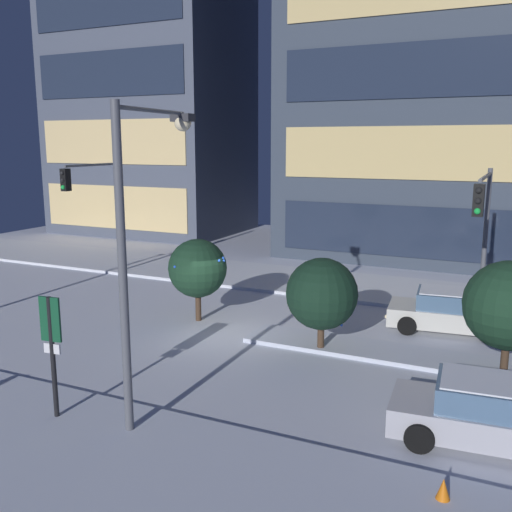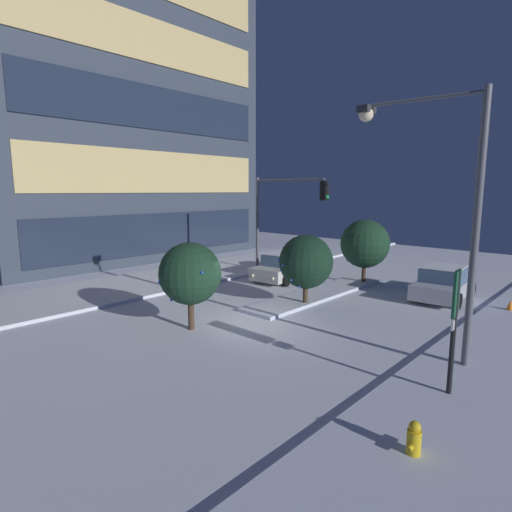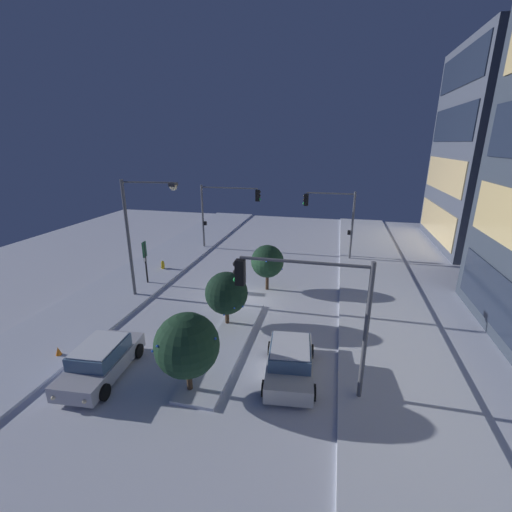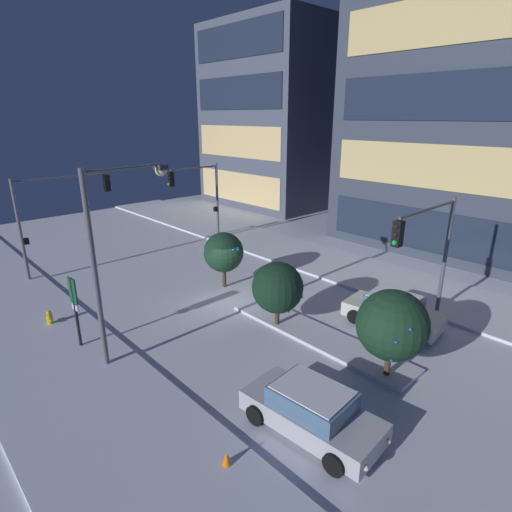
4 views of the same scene
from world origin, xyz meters
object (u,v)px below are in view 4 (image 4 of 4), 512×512
Objects in this scene: decorated_tree_median at (278,288)px; parking_info_sign at (75,304)px; traffic_light_corner_near_left at (58,206)px; traffic_light_corner_far_right at (427,242)px; fire_hydrant at (50,319)px; decorated_tree_right_of_median at (392,325)px; decorated_tree_left_of_median at (224,252)px; car_near at (312,411)px; street_lamp_arched at (116,237)px; construction_cone at (227,460)px; traffic_light_corner_far_left at (199,190)px; car_far at (393,311)px.

parking_info_sign is at bearing -120.02° from decorated_tree_median.
traffic_light_corner_far_right is at bearing -62.87° from traffic_light_corner_near_left.
parking_info_sign reaches higher than fire_hydrant.
parking_info_sign is 12.25m from decorated_tree_right_of_median.
decorated_tree_left_of_median is (8.32, 5.66, -2.14)m from traffic_light_corner_near_left.
car_near is 9.33m from traffic_light_corner_far_right.
street_lamp_arched is (11.28, -1.62, 0.79)m from traffic_light_corner_near_left.
decorated_tree_right_of_median reaches higher than fire_hydrant.
fire_hydrant is 10.49m from decorated_tree_median.
decorated_tree_right_of_median is at bearing 83.80° from construction_cone.
street_lamp_arched is 7.21m from decorated_tree_median.
car_near is 1.32× the size of decorated_tree_right_of_median.
decorated_tree_median is (13.12, -5.16, -2.08)m from traffic_light_corner_far_left.
traffic_light_corner_far_left is 1.86× the size of parking_info_sign.
decorated_tree_median is (-3.51, -3.96, 1.21)m from car_far.
decorated_tree_median is at bearing -12.41° from decorated_tree_left_of_median.
traffic_light_corner_near_left is 18.87m from construction_cone.
car_near is 9.01m from street_lamp_arched.
construction_cone is (-0.75, -6.95, -1.88)m from decorated_tree_right_of_median.
street_lamp_arched reaches higher than car_far.
traffic_light_corner_far_right is 1.82× the size of decorated_tree_left_of_median.
car_far is at bearing 117.52° from decorated_tree_right_of_median.
traffic_light_corner_near_left is 7.64× the size of fire_hydrant.
car_near is at bearing 63.71° from traffic_light_corner_far_left.
car_far is 0.60× the size of street_lamp_arched.
car_far is 1.44× the size of parking_info_sign.
decorated_tree_left_of_median is 0.91× the size of decorated_tree_right_of_median.
street_lamp_arched is at bearing 43.78° from traffic_light_corner_far_left.
traffic_light_corner_far_right is 20.15m from traffic_light_corner_near_left.
car_far is 1.46× the size of decorated_tree_median.
street_lamp_arched reaches higher than car_near.
car_far reaches higher than fire_hydrant.
street_lamp_arched reaches higher than traffic_light_corner_far_left.
traffic_light_corner_far_left reaches higher than construction_cone.
traffic_light_corner_far_left is at bearing 37.51° from street_lamp_arched.
decorated_tree_median is at bearing 68.54° from traffic_light_corner_far_left.
traffic_light_corner_far_left is 14.25m from decorated_tree_median.
car_far is 1.43× the size of decorated_tree_left_of_median.
decorated_tree_left_of_median is at bearing 141.62° from construction_cone.
traffic_light_corner_far_right is at bearing 104.28° from decorated_tree_right_of_median.
traffic_light_corner_far_right is 0.76× the size of street_lamp_arched.
decorated_tree_right_of_median is at bearing -76.23° from traffic_light_corner_near_left.
decorated_tree_right_of_median is (0.14, 4.14, 1.45)m from car_near.
car_near is 1.45× the size of parking_info_sign.
car_near is 11.86m from decorated_tree_left_of_median.
fire_hydrant is 0.25× the size of parking_info_sign.
traffic_light_corner_far_left reaches higher than car_far.
traffic_light_corner_far_left is 0.77× the size of street_lamp_arched.
traffic_light_corner_far_right is 10.38× the size of construction_cone.
car_far is 15.67m from fire_hydrant.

